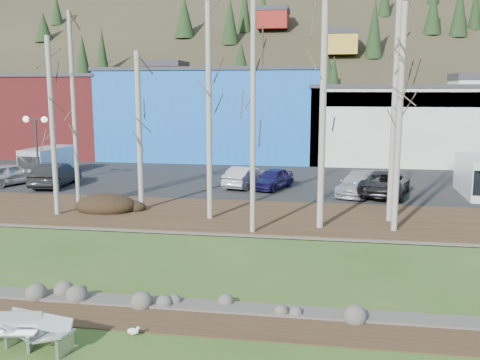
% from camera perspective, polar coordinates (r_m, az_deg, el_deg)
% --- Properties ---
extents(ground, '(200.00, 200.00, 0.00)m').
position_cam_1_polar(ground, '(13.97, -10.20, -18.00)').
color(ground, '#2F501C').
rests_on(ground, ground).
extents(dirt_strip, '(80.00, 1.80, 0.03)m').
position_cam_1_polar(dirt_strip, '(15.76, -7.61, -14.53)').
color(dirt_strip, '#382616').
rests_on(dirt_strip, ground).
extents(near_bank_rocks, '(80.00, 0.80, 0.50)m').
position_cam_1_polar(near_bank_rocks, '(16.64, -6.60, -13.20)').
color(near_bank_rocks, '#47423D').
rests_on(near_bank_rocks, ground).
extents(river, '(80.00, 8.00, 0.90)m').
position_cam_1_polar(river, '(20.36, -3.46, -8.80)').
color(river, black).
rests_on(river, ground).
extents(far_bank_rocks, '(80.00, 0.80, 0.46)m').
position_cam_1_polar(far_bank_rocks, '(24.20, -1.35, -5.77)').
color(far_bank_rocks, '#47423D').
rests_on(far_bank_rocks, ground).
extents(far_bank, '(80.00, 7.00, 0.15)m').
position_cam_1_polar(far_bank, '(27.24, -0.13, -3.84)').
color(far_bank, '#382616').
rests_on(far_bank, ground).
extents(parking_lot, '(80.00, 14.00, 0.14)m').
position_cam_1_polar(parking_lot, '(37.43, 2.45, -0.12)').
color(parking_lot, black).
rests_on(parking_lot, ground).
extents(building_brick, '(16.32, 12.24, 7.80)m').
position_cam_1_polar(building_brick, '(58.04, -20.18, 6.61)').
color(building_brick, maroon).
rests_on(building_brick, ground).
extents(building_blue, '(20.40, 12.24, 8.30)m').
position_cam_1_polar(building_blue, '(51.71, -2.36, 7.16)').
color(building_blue, blue).
rests_on(building_blue, ground).
extents(building_white, '(18.36, 12.24, 6.80)m').
position_cam_1_polar(building_white, '(51.30, 17.87, 5.85)').
color(building_white, beige).
rests_on(building_white, ground).
extents(hillside, '(160.00, 72.00, 35.00)m').
position_cam_1_polar(hillside, '(96.36, 6.78, 16.24)').
color(hillside, '#2E281B').
rests_on(hillside, ground).
extents(bench_intact, '(1.86, 0.83, 0.90)m').
position_cam_1_polar(bench_intact, '(15.18, -23.94, -14.49)').
color(bench_intact, '#A8AAAD').
rests_on(bench_intact, ground).
extents(bench_damaged, '(2.00, 1.01, 0.85)m').
position_cam_1_polar(bench_damaged, '(14.85, -20.62, -14.91)').
color(bench_damaged, '#A8AAAD').
rests_on(bench_damaged, ground).
extents(seagull, '(0.37, 0.18, 0.27)m').
position_cam_1_polar(seagull, '(14.92, -11.30, -15.51)').
color(seagull, gold).
rests_on(seagull, ground).
extents(dirt_mound, '(3.26, 2.30, 0.64)m').
position_cam_1_polar(dirt_mound, '(28.95, -14.09, -2.52)').
color(dirt_mound, black).
rests_on(dirt_mound, far_bank).
extents(birch_0, '(0.25, 0.25, 8.85)m').
position_cam_1_polar(birch_0, '(28.23, -19.38, 5.35)').
color(birch_0, '#B9B7A8').
rests_on(birch_0, far_bank).
extents(birch_1, '(0.22, 0.22, 10.29)m').
position_cam_1_polar(birch_1, '(29.87, -17.30, 7.05)').
color(birch_1, '#B9B7A8').
rests_on(birch_1, far_bank).
extents(birch_2, '(0.28, 0.28, 8.21)m').
position_cam_1_polar(birch_2, '(28.29, -10.70, 5.08)').
color(birch_2, '#B9B7A8').
rests_on(birch_2, far_bank).
extents(birch_3, '(0.27, 0.27, 10.31)m').
position_cam_1_polar(birch_3, '(25.77, -3.33, 7.13)').
color(birch_3, '#B9B7A8').
rests_on(birch_3, far_bank).
extents(birch_4, '(0.23, 0.23, 10.46)m').
position_cam_1_polar(birch_4, '(23.17, 1.39, 7.04)').
color(birch_4, '#B9B7A8').
rests_on(birch_4, far_bank).
extents(birch_5, '(0.30, 0.30, 11.17)m').
position_cam_1_polar(birch_5, '(24.26, 8.84, 7.89)').
color(birch_5, '#B9B7A8').
rests_on(birch_5, far_bank).
extents(birch_6, '(0.26, 0.26, 9.93)m').
position_cam_1_polar(birch_6, '(24.43, 16.63, 6.16)').
color(birch_6, '#B9B7A8').
rests_on(birch_6, far_bank).
extents(birch_7, '(0.28, 0.28, 11.28)m').
position_cam_1_polar(birch_7, '(26.22, 16.17, 7.87)').
color(birch_7, '#B9B7A8').
rests_on(birch_7, far_bank).
extents(street_lamp, '(1.73, 0.48, 4.55)m').
position_cam_1_polar(street_lamp, '(37.36, -20.94, 4.88)').
color(street_lamp, '#262628').
rests_on(street_lamp, parking_lot).
extents(car_0, '(3.39, 4.63, 1.47)m').
position_cam_1_polar(car_0, '(38.61, -23.39, 0.60)').
color(car_0, silver).
rests_on(car_0, parking_lot).
extents(car_1, '(1.99, 4.85, 1.56)m').
position_cam_1_polar(car_1, '(36.95, -19.08, 0.56)').
color(car_1, '#232426').
rests_on(car_1, parking_lot).
extents(car_2, '(2.80, 4.10, 1.30)m').
position_cam_1_polar(car_2, '(34.14, 3.51, 0.14)').
color(car_2, '#1C1853').
rests_on(car_2, parking_lot).
extents(car_3, '(2.51, 4.35, 1.36)m').
position_cam_1_polar(car_3, '(34.70, 0.56, 0.37)').
color(car_3, silver).
rests_on(car_3, parking_lot).
extents(car_4, '(3.74, 5.94, 1.53)m').
position_cam_1_polar(car_4, '(33.10, 15.21, -0.28)').
color(car_4, '#2A2A2D').
rests_on(car_4, parking_lot).
extents(car_5, '(2.96, 4.79, 1.30)m').
position_cam_1_polar(car_5, '(32.91, 12.34, -0.43)').
color(car_5, silver).
rests_on(car_5, parking_lot).
extents(van_grey, '(2.28, 4.73, 2.01)m').
position_cam_1_polar(van_grey, '(42.03, -19.97, 1.87)').
color(van_grey, '#BBBEC0').
rests_on(van_grey, parking_lot).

